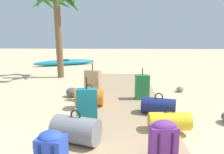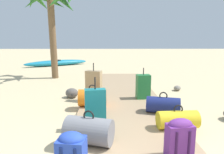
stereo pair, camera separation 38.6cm
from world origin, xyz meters
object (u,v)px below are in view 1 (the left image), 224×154
at_px(backpack_blue, 51,150).
at_px(kayak, 66,62).
at_px(duffel_bag_grey, 76,130).
at_px(palm_tree_far_left, 58,5).
at_px(duffel_bag_yellow, 169,121).
at_px(duffel_bag_orange, 89,97).
at_px(suitcase_teal, 87,107).
at_px(backpack_purple, 163,139).
at_px(suitcase_green, 142,87).
at_px(duffel_bag_navy, 158,106).
at_px(suitcase_tan, 93,84).

distance_m(backpack_blue, kayak, 10.63).
relative_size(duffel_bag_grey, palm_tree_far_left, 0.20).
relative_size(duffel_bag_yellow, duffel_bag_orange, 1.10).
height_order(duffel_bag_grey, palm_tree_far_left, palm_tree_far_left).
height_order(suitcase_teal, backpack_purple, suitcase_teal).
bearing_deg(kayak, duffel_bag_yellow, -64.82).
distance_m(suitcase_teal, duffel_bag_orange, 1.10).
xyz_separation_m(suitcase_teal, suitcase_green, (1.10, 1.67, -0.02)).
xyz_separation_m(duffel_bag_yellow, duffel_bag_grey, (-1.45, -0.50, 0.04)).
bearing_deg(kayak, palm_tree_far_left, -77.04).
bearing_deg(duffel_bag_yellow, kayak, 115.18).
bearing_deg(duffel_bag_orange, palm_tree_far_left, 115.63).
distance_m(suitcase_teal, duffel_bag_yellow, 1.41).
xyz_separation_m(duffel_bag_grey, duffel_bag_navy, (1.39, 1.25, -0.03)).
bearing_deg(duffel_bag_navy, duffel_bag_yellow, -85.73).
relative_size(suitcase_teal, backpack_purple, 1.67).
distance_m(duffel_bag_yellow, backpack_blue, 1.96).
bearing_deg(backpack_blue, duffel_bag_navy, 51.26).
bearing_deg(backpack_purple, duffel_bag_yellow, 72.94).
distance_m(suitcase_teal, palm_tree_far_left, 5.77).
relative_size(suitcase_green, duffel_bag_orange, 1.24).
distance_m(suitcase_tan, duffel_bag_navy, 1.87).
height_order(suitcase_tan, backpack_blue, suitcase_tan).
xyz_separation_m(suitcase_green, backpack_blue, (-1.28, -2.96, -0.06)).
relative_size(suitcase_tan, backpack_purple, 1.76).
bearing_deg(backpack_purple, kayak, 111.96).
height_order(duffel_bag_yellow, suitcase_green, suitcase_green).
xyz_separation_m(duffel_bag_grey, palm_tree_far_left, (-1.89, 5.49, 2.59)).
bearing_deg(suitcase_tan, kayak, 110.67).
bearing_deg(duffel_bag_navy, palm_tree_far_left, 127.73).
relative_size(suitcase_teal, duffel_bag_grey, 1.14).
distance_m(suitcase_green, palm_tree_far_left, 5.05).
xyz_separation_m(suitcase_teal, backpack_purple, (1.13, -1.00, -0.06)).
distance_m(duffel_bag_orange, palm_tree_far_left, 4.91).
xyz_separation_m(suitcase_green, duffel_bag_navy, (0.24, -1.07, -0.14)).
height_order(suitcase_tan, duffel_bag_grey, suitcase_tan).
xyz_separation_m(duffel_bag_grey, backpack_purple, (1.18, -0.36, 0.07)).
distance_m(duffel_bag_grey, backpack_purple, 1.24).
height_order(suitcase_green, backpack_blue, suitcase_green).
height_order(suitcase_tan, kayak, suitcase_tan).
xyz_separation_m(suitcase_green, duffel_bag_orange, (-1.24, -0.59, -0.12)).
relative_size(duffel_bag_orange, palm_tree_far_left, 0.17).
relative_size(duffel_bag_grey, duffel_bag_navy, 1.04).
height_order(suitcase_teal, kayak, suitcase_teal).
distance_m(duffel_bag_yellow, suitcase_tan, 2.42).
bearing_deg(duffel_bag_orange, duffel_bag_yellow, -38.65).
distance_m(duffel_bag_yellow, palm_tree_far_left, 6.55).
relative_size(backpack_purple, palm_tree_far_left, 0.14).
xyz_separation_m(suitcase_green, kayak, (-4.00, 7.31, -0.21)).
bearing_deg(kayak, backpack_blue, -75.22).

